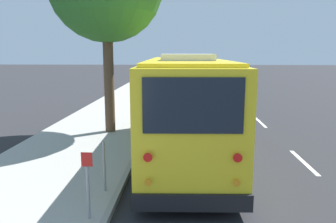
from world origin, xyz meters
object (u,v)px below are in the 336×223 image
object	(u,v)px
parked_sedan_navy	(176,85)
parked_sedan_tan	(179,75)
parked_sedan_white	(181,72)
parked_sedan_blue	(181,78)
sign_post_near	(88,185)
parked_sedan_black	(180,96)
shuttle_bus	(185,103)
sign_post_far	(104,166)

from	to	relation	value
parked_sedan_navy	parked_sedan_tan	size ratio (longest dim) A/B	1.04
parked_sedan_white	parked_sedan_navy	bearing A→B (deg)	178.78
parked_sedan_navy	parked_sedan_blue	world-z (taller)	parked_sedan_navy
parked_sedan_tan	sign_post_near	bearing A→B (deg)	173.17
parked_sedan_black	sign_post_near	distance (m)	15.09
shuttle_bus	parked_sedan_white	size ratio (longest dim) A/B	1.91
parked_sedan_black	parked_sedan_blue	distance (m)	14.74
parked_sedan_navy	parked_sedan_blue	xyz separation A→B (m)	(7.43, -0.33, -0.01)
sign_post_near	parked_sedan_tan	bearing A→B (deg)	-2.13
parked_sedan_blue	parked_sedan_white	bearing A→B (deg)	2.32
shuttle_bus	parked_sedan_tan	xyz separation A→B (m)	(31.12, 0.59, -1.23)
sign_post_near	parked_sedan_navy	bearing A→B (deg)	-3.19
shuttle_bus	sign_post_far	size ratio (longest dim) A/B	7.16
parked_sedan_black	shuttle_bus	bearing A→B (deg)	-176.52
parked_sedan_black	parked_sedan_navy	bearing A→B (deg)	4.82
parked_sedan_navy	sign_post_near	world-z (taller)	sign_post_near
sign_post_far	shuttle_bus	bearing A→B (deg)	-31.68
shuttle_bus	sign_post_near	distance (m)	4.93
shuttle_bus	parked_sedan_blue	xyz separation A→B (m)	(25.29, 0.33, -1.21)
parked_sedan_tan	parked_sedan_white	xyz separation A→B (m)	(7.03, -0.14, -0.00)
parked_sedan_black	parked_sedan_tan	bearing A→B (deg)	2.72
shuttle_bus	parked_sedan_navy	xyz separation A→B (m)	(17.87, 0.67, -1.20)
parked_sedan_white	sign_post_far	xyz separation A→B (m)	(-41.24, 1.46, 0.18)
parked_sedan_blue	parked_sedan_white	distance (m)	12.85
parked_sedan_blue	sign_post_far	size ratio (longest dim) A/B	3.66
shuttle_bus	parked_sedan_tan	distance (m)	31.15
sign_post_far	parked_sedan_white	bearing A→B (deg)	-2.02
parked_sedan_black	parked_sedan_white	world-z (taller)	parked_sedan_black
parked_sedan_navy	parked_sedan_white	world-z (taller)	parked_sedan_navy
parked_sedan_tan	sign_post_far	distance (m)	34.24
parked_sedan_white	parked_sedan_blue	bearing A→B (deg)	179.93
parked_sedan_tan	sign_post_far	world-z (taller)	sign_post_far
shuttle_bus	parked_sedan_navy	distance (m)	17.92
parked_sedan_navy	parked_sedan_blue	bearing A→B (deg)	2.19
parked_sedan_blue	sign_post_near	world-z (taller)	sign_post_near
sign_post_far	parked_sedan_blue	bearing A→B (deg)	-3.18
parked_sedan_black	sign_post_far	xyz separation A→B (m)	(-13.65, 1.62, 0.14)
parked_sedan_blue	parked_sedan_tan	distance (m)	5.83
sign_post_far	sign_post_near	bearing A→B (deg)	180.00
parked_sedan_navy	parked_sedan_tan	bearing A→B (deg)	4.44
sign_post_near	sign_post_far	distance (m)	1.35
parked_sedan_black	parked_sedan_navy	size ratio (longest dim) A/B	1.04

